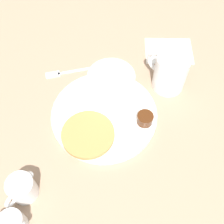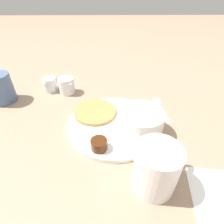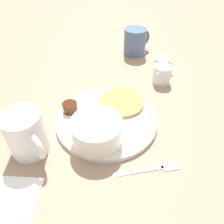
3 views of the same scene
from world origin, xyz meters
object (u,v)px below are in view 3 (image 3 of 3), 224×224
Objects in this scene: plate at (107,120)px; creamer_pitcher_near at (162,74)px; creamer_pitcher_far at (162,65)px; fork at (155,168)px; second_mug at (135,41)px; bowl at (97,130)px; coffee_mug at (26,135)px.

creamer_pitcher_near reaches higher than plate.
creamer_pitcher_far is 0.46× the size of fork.
creamer_pitcher_far is at bearing -107.00° from fork.
creamer_pitcher_far is at bearing 114.87° from second_mug.
plate reaches higher than fork.
bowl is 0.83× the size of fork.
creamer_pitcher_far is 0.15m from second_mug.
fork is (0.10, 0.31, -0.03)m from creamer_pitcher_near.
plate is 0.08m from bowl.
plate is 3.99× the size of creamer_pitcher_near.
second_mug is at bearing -65.13° from creamer_pitcher_far.
bowl reaches higher than plate.
plate is at bearing 41.18° from creamer_pitcher_near.
plate is 2.44× the size of coffee_mug.
bowl is 0.45m from second_mug.
bowl is 0.14m from fork.
fork is 0.51m from second_mug.
creamer_pitcher_far is (-0.20, -0.22, 0.02)m from plate.
creamer_pitcher_far is at bearing -131.90° from plate.
creamer_pitcher_near is 0.46× the size of fork.
plate is at bearing -156.98° from coffee_mug.
plate is 0.30m from creamer_pitcher_far.
second_mug is at bearing -125.35° from coffee_mug.
creamer_pitcher_near is at bearing -132.71° from bowl.
creamer_pitcher_near is at bearing 75.30° from creamer_pitcher_far.
bowl is at bearing 52.00° from creamer_pitcher_far.
creamer_pitcher_near is at bearing 103.39° from second_mug.
coffee_mug is at bearing 23.02° from plate.
plate is at bearing -111.58° from bowl.
second_mug is (-0.31, -0.43, -0.00)m from coffee_mug.
second_mug is at bearing -110.78° from bowl.
coffee_mug reaches higher than creamer_pitcher_far.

